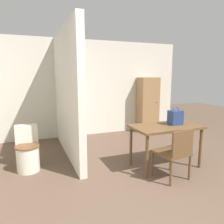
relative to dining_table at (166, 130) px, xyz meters
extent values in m
plane|color=brown|center=(-0.79, -1.15, -0.65)|extent=(16.00, 16.00, 0.00)
cube|color=beige|center=(-0.79, 2.59, 0.60)|extent=(5.51, 0.12, 2.50)
cube|color=beige|center=(-1.46, 1.29, 0.60)|extent=(0.12, 2.48, 2.50)
cube|color=brown|center=(0.00, 0.00, 0.07)|extent=(1.19, 0.67, 0.04)
cylinder|color=brown|center=(-0.53, -0.28, -0.30)|extent=(0.05, 0.05, 0.70)
cylinder|color=brown|center=(0.53, -0.28, -0.30)|extent=(0.05, 0.05, 0.70)
cylinder|color=brown|center=(-0.53, 0.28, -0.30)|extent=(0.05, 0.05, 0.70)
cylinder|color=brown|center=(0.53, 0.28, -0.30)|extent=(0.05, 0.05, 0.70)
cube|color=brown|center=(-0.17, -0.40, -0.24)|extent=(0.52, 0.52, 0.04)
cube|color=brown|center=(-0.14, -0.62, -0.03)|extent=(0.41, 0.09, 0.38)
cylinder|color=brown|center=(-0.40, -0.24, -0.46)|extent=(0.04, 0.04, 0.39)
cylinder|color=brown|center=(-0.01, -0.18, -0.46)|extent=(0.04, 0.04, 0.39)
cylinder|color=brown|center=(-0.34, -0.63, -0.46)|extent=(0.04, 0.04, 0.39)
cylinder|color=brown|center=(0.05, -0.57, -0.46)|extent=(0.04, 0.04, 0.39)
cylinder|color=silver|center=(-2.25, 0.68, -0.44)|extent=(0.37, 0.37, 0.42)
cylinder|color=brown|center=(-2.25, 0.68, -0.22)|extent=(0.39, 0.39, 0.02)
cube|color=silver|center=(-2.25, 0.94, -0.07)|extent=(0.38, 0.18, 0.32)
cube|color=navy|center=(0.20, 0.02, 0.21)|extent=(0.22, 0.18, 0.25)
torus|color=navy|center=(0.20, 0.02, 0.34)|extent=(0.14, 0.01, 0.14)
cube|color=#997047|center=(1.02, 2.31, 0.11)|extent=(0.55, 0.40, 1.53)
sphere|color=black|center=(1.17, 2.10, 0.19)|extent=(0.02, 0.02, 0.02)
camera|label=1|loc=(-2.23, -3.07, 0.95)|focal=35.00mm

